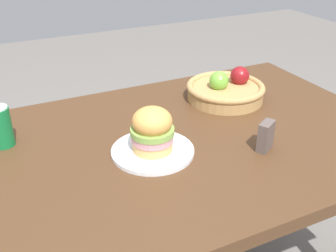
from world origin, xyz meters
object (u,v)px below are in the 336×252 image
at_px(fruit_basket, 226,90).
at_px(plate, 153,151).
at_px(sandwich, 152,130).
at_px(soda_can, 1,127).
at_px(napkin_holder, 266,136).

bearing_deg(fruit_basket, plate, -149.99).
xyz_separation_m(plate, fruit_basket, (0.40, 0.23, 0.03)).
bearing_deg(sandwich, fruit_basket, 30.01).
xyz_separation_m(plate, soda_can, (-0.39, 0.24, 0.06)).
bearing_deg(fruit_basket, soda_can, 179.53).
bearing_deg(plate, fruit_basket, 30.01).
bearing_deg(fruit_basket, napkin_holder, -104.76).
bearing_deg(sandwich, plate, 0.00).
distance_m(sandwich, soda_can, 0.45).
xyz_separation_m(sandwich, soda_can, (-0.39, 0.24, -0.01)).
bearing_deg(plate, soda_can, 148.42).
height_order(fruit_basket, napkin_holder, fruit_basket).
relative_size(sandwich, napkin_holder, 1.48).
bearing_deg(plate, sandwich, 180.00).
relative_size(sandwich, fruit_basket, 0.46).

